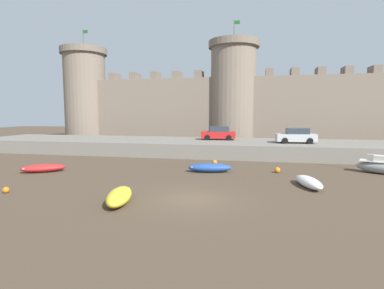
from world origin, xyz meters
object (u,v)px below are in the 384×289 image
object	(u,v)px
mooring_buoy_near_shore	(215,162)
mooring_buoy_off_centre	(6,190)
rowboat_foreground_right	(119,196)
car_quay_centre_east	(219,133)
mooring_buoy_mid_mud	(277,170)
rowboat_near_channel_right	(43,168)
rowboat_foreground_left	(309,182)
rowboat_near_channel_left	(210,167)
car_quay_east	(296,136)

from	to	relation	value
mooring_buoy_near_shore	mooring_buoy_off_centre	xyz separation A→B (m)	(-10.85, -12.27, -0.03)
rowboat_foreground_right	car_quay_centre_east	world-z (taller)	car_quay_centre_east
car_quay_centre_east	mooring_buoy_near_shore	bearing A→B (deg)	-85.35
mooring_buoy_mid_mud	rowboat_near_channel_right	bearing A→B (deg)	-169.10
mooring_buoy_mid_mud	mooring_buoy_off_centre	bearing A→B (deg)	-149.47
rowboat_foreground_left	mooring_buoy_mid_mud	bearing A→B (deg)	110.64
mooring_buoy_mid_mud	rowboat_near_channel_left	bearing A→B (deg)	-171.39
rowboat_foreground_left	car_quay_east	bearing A→B (deg)	86.22
car_quay_centre_east	rowboat_foreground_right	bearing A→B (deg)	-96.80
rowboat_near_channel_left	mooring_buoy_mid_mud	size ratio (longest dim) A/B	7.95
rowboat_foreground_right	mooring_buoy_off_centre	size ratio (longest dim) A/B	9.23
rowboat_foreground_right	rowboat_near_channel_left	xyz separation A→B (m)	(3.41, 9.29, -0.01)
rowboat_foreground_left	rowboat_near_channel_right	distance (m)	20.07
rowboat_foreground_left	rowboat_near_channel_left	xyz separation A→B (m)	(-6.94, 3.55, 0.04)
rowboat_near_channel_right	mooring_buoy_mid_mud	world-z (taller)	rowboat_near_channel_right
rowboat_near_channel_right	rowboat_near_channel_left	size ratio (longest dim) A/B	0.95
rowboat_near_channel_left	rowboat_near_channel_right	bearing A→B (deg)	-168.19
rowboat_foreground_right	rowboat_near_channel_left	size ratio (longest dim) A/B	0.95
mooring_buoy_mid_mud	rowboat_foreground_right	bearing A→B (deg)	-130.79
rowboat_near_channel_right	rowboat_foreground_right	bearing A→B (deg)	-34.02
mooring_buoy_near_shore	mooring_buoy_off_centre	size ratio (longest dim) A/B	1.19
rowboat_near_channel_right	mooring_buoy_off_centre	size ratio (longest dim) A/B	9.24
mooring_buoy_mid_mud	mooring_buoy_off_centre	distance (m)	18.82
rowboat_near_channel_right	car_quay_centre_east	distance (m)	19.78
mooring_buoy_off_centre	rowboat_near_channel_right	bearing A→B (deg)	110.11
rowboat_near_channel_left	car_quay_centre_east	xyz separation A→B (m)	(-0.80, 12.61, 1.91)
rowboat_near_channel_right	car_quay_centre_east	xyz separation A→B (m)	(12.32, 15.36, 1.95)
rowboat_foreground_left	car_quay_east	world-z (taller)	car_quay_east
mooring_buoy_off_centre	car_quay_centre_east	xyz separation A→B (m)	(10.11, 21.37, 2.11)
rowboat_foreground_right	car_quay_east	size ratio (longest dim) A/B	0.81
rowboat_near_channel_left	car_quay_centre_east	size ratio (longest dim) A/B	0.85
rowboat_foreground_left	rowboat_near_channel_left	bearing A→B (deg)	152.91
rowboat_near_channel_left	mooring_buoy_mid_mud	xyz separation A→B (m)	(5.30, 0.80, -0.16)
rowboat_foreground_left	rowboat_near_channel_right	bearing A→B (deg)	177.69
mooring_buoy_near_shore	rowboat_foreground_right	bearing A→B (deg)	-104.67
rowboat_foreground_right	mooring_buoy_mid_mud	bearing A→B (deg)	49.21
mooring_buoy_near_shore	rowboat_foreground_left	bearing A→B (deg)	-45.24
rowboat_foreground_right	mooring_buoy_off_centre	bearing A→B (deg)	175.93
rowboat_foreground_right	mooring_buoy_mid_mud	size ratio (longest dim) A/B	7.53
rowboat_near_channel_right	rowboat_foreground_right	xyz separation A→B (m)	(9.71, -6.55, 0.05)
mooring_buoy_mid_mud	mooring_buoy_off_centre	world-z (taller)	mooring_buoy_mid_mud
rowboat_foreground_left	car_quay_east	distance (m)	13.90
rowboat_foreground_left	rowboat_foreground_right	world-z (taller)	rowboat_foreground_right
rowboat_foreground_right	mooring_buoy_near_shore	world-z (taller)	rowboat_foreground_right
rowboat_near_channel_right	car_quay_centre_east	bearing A→B (deg)	51.27
rowboat_foreground_right	rowboat_near_channel_left	distance (m)	9.90
rowboat_near_channel_right	mooring_buoy_mid_mud	bearing A→B (deg)	10.90
mooring_buoy_mid_mud	car_quay_centre_east	distance (m)	13.45
rowboat_near_channel_right	mooring_buoy_off_centre	world-z (taller)	rowboat_near_channel_right
rowboat_near_channel_right	mooring_buoy_near_shore	size ratio (longest dim) A/B	7.78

